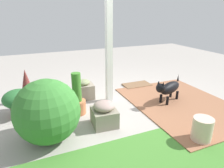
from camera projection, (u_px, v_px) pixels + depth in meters
name	position (u px, v px, depth m)	size (l,w,h in m)	color
ground_plane	(125.00, 104.00, 3.93)	(12.00, 12.00, 0.00)	#A59E96
brick_path	(181.00, 103.00, 3.92)	(1.80, 2.40, 0.02)	#935F42
porch_pillar	(109.00, 47.00, 3.71)	(0.11, 0.11, 2.17)	white
stone_planter_nearest	(84.00, 90.00, 4.13)	(0.41, 0.36, 0.41)	gray
stone_planter_mid	(104.00, 114.00, 3.14)	(0.41, 0.43, 0.41)	gray
round_shrub	(47.00, 111.00, 2.68)	(0.90, 0.90, 0.90)	#34772E
terracotta_pot_spiky	(27.00, 87.00, 3.89)	(0.24, 0.24, 0.68)	#B9703F
terracotta_pot_tall	(77.00, 99.00, 3.48)	(0.29, 0.29, 0.75)	#C17046
terracotta_pot_broad	(18.00, 101.00, 3.39)	(0.51, 0.51, 0.48)	#9D533F
dog	(169.00, 88.00, 3.89)	(0.75, 0.43, 0.52)	black
ceramic_urn	(202.00, 129.00, 2.76)	(0.28, 0.28, 0.35)	beige
doormat	(137.00, 85.00, 4.90)	(0.67, 0.38, 0.03)	brown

